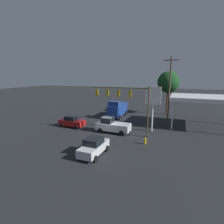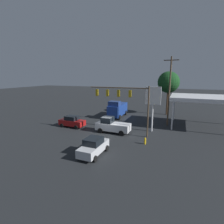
{
  "view_description": "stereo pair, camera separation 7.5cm",
  "coord_description": "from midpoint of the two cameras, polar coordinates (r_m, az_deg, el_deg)",
  "views": [
    {
      "loc": [
        -9.88,
        23.02,
        8.61
      ],
      "look_at": [
        0.0,
        -2.0,
        2.95
      ],
      "focal_mm": 28.0,
      "sensor_mm": 36.0,
      "label": 1
    },
    {
      "loc": [
        -9.95,
        22.99,
        8.61
      ],
      "look_at": [
        0.0,
        -2.0,
        2.95
      ],
      "focal_mm": 28.0,
      "sensor_mm": 36.0,
      "label": 2
    }
  ],
  "objects": [
    {
      "name": "sedan_far",
      "position": [
        19.65,
        -5.9,
        -11.13
      ],
      "size": [
        2.13,
        4.43,
        1.93
      ],
      "rotation": [
        0.0,
        0.0,
        1.55
      ],
      "color": "silver",
      "rests_on": "ground"
    },
    {
      "name": "price_sign",
      "position": [
        27.18,
        13.36,
        4.29
      ],
      "size": [
        2.3,
        0.27,
        6.96
      ],
      "color": "silver",
      "rests_on": "ground"
    },
    {
      "name": "traffic_signal_assembly",
      "position": [
        25.14,
        3.93,
        4.73
      ],
      "size": [
        8.93,
        0.43,
        7.19
      ],
      "color": "#473828",
      "rests_on": "ground"
    },
    {
      "name": "ground_plane",
      "position": [
        26.49,
        -1.53,
        -7.09
      ],
      "size": [
        200.0,
        200.0,
        0.0
      ],
      "primitive_type": "plane",
      "color": "black"
    },
    {
      "name": "gas_station_canopy",
      "position": [
        32.63,
        27.55,
        4.0
      ],
      "size": [
        10.0,
        8.11,
        5.25
      ],
      "color": "silver",
      "rests_on": "ground"
    },
    {
      "name": "street_tree",
      "position": [
        40.19,
        18.01,
        9.2
      ],
      "size": [
        4.62,
        4.62,
        9.47
      ],
      "color": "#4C331E",
      "rests_on": "ground"
    },
    {
      "name": "pickup_parked",
      "position": [
        26.74,
        0.11,
        -4.41
      ],
      "size": [
        5.21,
        2.29,
        2.4
      ],
      "rotation": [
        0.0,
        0.0,
        -0.01
      ],
      "color": "silver",
      "rests_on": "ground"
    },
    {
      "name": "delivery_truck",
      "position": [
        36.67,
        1.85,
        1.0
      ],
      "size": [
        2.67,
        6.85,
        3.58
      ],
      "rotation": [
        0.0,
        0.0,
        1.59
      ],
      "color": "navy",
      "rests_on": "ground"
    },
    {
      "name": "utility_pole",
      "position": [
        31.24,
        18.3,
        6.71
      ],
      "size": [
        2.4,
        0.26,
        11.64
      ],
      "color": "#473828",
      "rests_on": "ground"
    },
    {
      "name": "sedan_waiting",
      "position": [
        30.37,
        -12.86,
        -3.03
      ],
      "size": [
        4.46,
        2.18,
        1.93
      ],
      "rotation": [
        0.0,
        0.0,
        -0.03
      ],
      "color": "maroon",
      "rests_on": "ground"
    },
    {
      "name": "fire_hydrant",
      "position": [
        22.9,
        10.84,
        -9.25
      ],
      "size": [
        0.24,
        0.24,
        0.88
      ],
      "color": "gold",
      "rests_on": "ground"
    }
  ]
}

